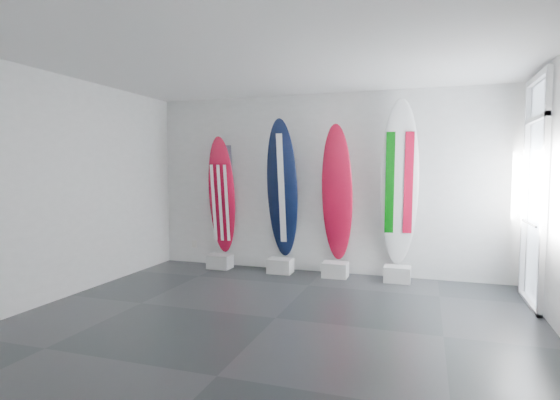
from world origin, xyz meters
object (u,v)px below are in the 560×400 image
(surfboard_italy, at_px, (399,183))
(surfboard_navy, at_px, (282,189))
(surfboard_usa, at_px, (222,196))
(surfboard_swiss, at_px, (337,194))

(surfboard_italy, bearing_deg, surfboard_navy, 172.03)
(surfboard_usa, xyz_separation_m, surfboard_navy, (1.12, 0.00, 0.13))
(surfboard_usa, distance_m, surfboard_navy, 1.13)
(surfboard_navy, distance_m, surfboard_italy, 1.91)
(surfboard_usa, bearing_deg, surfboard_navy, -8.31)
(surfboard_swiss, distance_m, surfboard_italy, 0.99)
(surfboard_usa, distance_m, surfboard_swiss, 2.06)
(surfboard_usa, bearing_deg, surfboard_swiss, -8.31)
(surfboard_swiss, bearing_deg, surfboard_italy, 2.09)
(surfboard_swiss, xyz_separation_m, surfboard_italy, (0.97, 0.00, 0.17))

